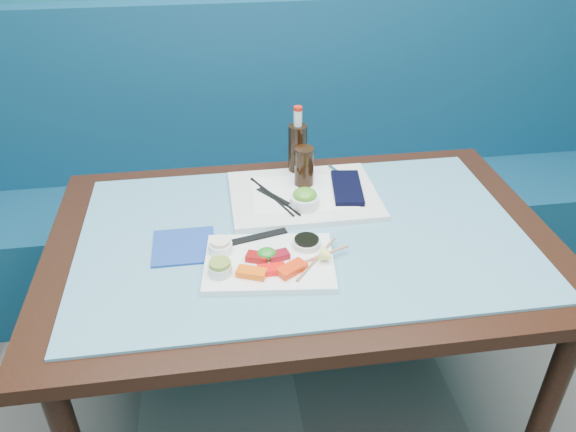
{
  "coord_description": "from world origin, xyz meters",
  "views": [
    {
      "loc": [
        -0.23,
        0.19,
        1.64
      ],
      "look_at": [
        -0.04,
        1.48,
        0.8
      ],
      "focal_mm": 35.0,
      "sensor_mm": 36.0,
      "label": 1
    }
  ],
  "objects": [
    {
      "name": "booth_bench",
      "position": [
        0.0,
        2.29,
        0.37
      ],
      "size": [
        3.0,
        0.56,
        1.17
      ],
      "color": "navy",
      "rests_on": "ground"
    },
    {
      "name": "black_chopstick_b",
      "position": [
        -0.06,
        1.63,
        0.78
      ],
      "size": [
        0.13,
        0.24,
        0.01
      ],
      "primitive_type": "cylinder",
      "rotation": [
        1.57,
        0.0,
        0.47
      ],
      "color": "black",
      "rests_on": "serving_tray"
    },
    {
      "name": "fork",
      "position": [
        0.16,
        1.74,
        0.78
      ],
      "size": [
        0.05,
        0.09,
        0.01
      ],
      "primitive_type": "cylinder",
      "rotation": [
        1.57,
        0.0,
        0.38
      ],
      "color": "white",
      "rests_on": "serving_tray"
    },
    {
      "name": "tray_sleeve",
      "position": [
        -0.06,
        1.63,
        0.78
      ],
      "size": [
        0.1,
        0.12,
        0.0
      ],
      "primitive_type": "cube",
      "rotation": [
        0.0,
        0.0,
        0.62
      ],
      "color": "black",
      "rests_on": "serving_tray"
    },
    {
      "name": "seaweed_salad",
      "position": [
        0.02,
        1.56,
        0.81
      ],
      "size": [
        0.08,
        0.08,
        0.03
      ],
      "primitive_type": "ellipsoid",
      "rotation": [
        0.0,
        0.0,
        -0.13
      ],
      "color": "#459321",
      "rests_on": "seaweed_bowl"
    },
    {
      "name": "sashimi_plate",
      "position": [
        -0.11,
        1.32,
        0.77
      ],
      "size": [
        0.35,
        0.27,
        0.02
      ],
      "primitive_type": "cube",
      "rotation": [
        0.0,
        0.0,
        -0.11
      ],
      "color": "white",
      "rests_on": "glass_top"
    },
    {
      "name": "wooden_chopstick_a",
      "position": [
        0.0,
        1.3,
        0.78
      ],
      "size": [
        0.21,
        0.09,
        0.01
      ],
      "primitive_type": "cylinder",
      "rotation": [
        1.57,
        0.0,
        -1.18
      ],
      "color": "#B17753",
      "rests_on": "sashimi_plate"
    },
    {
      "name": "serving_tray",
      "position": [
        0.03,
        1.64,
        0.77
      ],
      "size": [
        0.44,
        0.33,
        0.02
      ],
      "primitive_type": "cube",
      "rotation": [
        0.0,
        0.0,
        0.0
      ],
      "color": "white",
      "rests_on": "glass_top"
    },
    {
      "name": "cola_glass",
      "position": [
        0.04,
        1.69,
        0.84
      ],
      "size": [
        0.06,
        0.06,
        0.12
      ],
      "primitive_type": "cylinder",
      "rotation": [
        0.0,
        0.0,
        0.02
      ],
      "color": "black",
      "rests_on": "serving_tray"
    },
    {
      "name": "seaweed_garnish",
      "position": [
        -0.11,
        1.33,
        0.79
      ],
      "size": [
        0.06,
        0.06,
        0.03
      ],
      "primitive_type": "ellipsoid",
      "rotation": [
        0.0,
        0.0,
        -0.42
      ],
      "color": "#1E801D",
      "rests_on": "sashimi_plate"
    },
    {
      "name": "salmon_mid",
      "position": [
        -0.11,
        1.27,
        0.78
      ],
      "size": [
        0.07,
        0.04,
        0.02
      ],
      "primitive_type": "cube",
      "rotation": [
        0.0,
        0.0,
        0.03
      ],
      "color": "#FF100A",
      "rests_on": "sashimi_plate"
    },
    {
      "name": "lemon_wedge",
      "position": [
        0.04,
        1.29,
        0.8
      ],
      "size": [
        0.05,
        0.05,
        0.04
      ],
      "primitive_type": "cone",
      "rotation": [
        1.57,
        0.0,
        0.79
      ],
      "color": "#F8F575",
      "rests_on": "sashimi_plate"
    },
    {
      "name": "cola_bottle_body",
      "position": [
        0.04,
        1.79,
        0.84
      ],
      "size": [
        0.07,
        0.07,
        0.17
      ],
      "primitive_type": "cylinder",
      "rotation": [
        0.0,
        0.0,
        -0.18
      ],
      "color": "black",
      "rests_on": "glass_top"
    },
    {
      "name": "navy_pouch",
      "position": [
        0.17,
        1.64,
        0.78
      ],
      "size": [
        0.11,
        0.21,
        0.02
      ],
      "primitive_type": "cube",
      "rotation": [
        0.0,
        0.0,
        -0.14
      ],
      "color": "black",
      "rests_on": "serving_tray"
    },
    {
      "name": "soy_dish",
      "position": [
        -0.0,
        1.37,
        0.78
      ],
      "size": [
        0.08,
        0.08,
        0.02
      ],
      "primitive_type": "cylinder",
      "rotation": [
        0.0,
        0.0,
        -0.05
      ],
      "color": "silver",
      "rests_on": "sashimi_plate"
    },
    {
      "name": "tuna_left",
      "position": [
        -0.14,
        1.32,
        0.78
      ],
      "size": [
        0.06,
        0.05,
        0.02
      ],
      "primitive_type": "cube",
      "rotation": [
        0.0,
        0.0,
        -0.37
      ],
      "color": "maroon",
      "rests_on": "sashimi_plate"
    },
    {
      "name": "cola_bottle_neck",
      "position": [
        0.04,
        1.79,
        0.95
      ],
      "size": [
        0.03,
        0.03,
        0.05
      ],
      "primitive_type": "cylinder",
      "rotation": [
        0.0,
        0.0,
        -0.29
      ],
      "color": "silver",
      "rests_on": "cola_bottle_body"
    },
    {
      "name": "seaweed_bowl",
      "position": [
        0.02,
        1.56,
        0.79
      ],
      "size": [
        0.09,
        0.09,
        0.03
      ],
      "primitive_type": "cylinder",
      "rotation": [
        0.0,
        0.0,
        -0.08
      ],
      "color": "white",
      "rests_on": "serving_tray"
    },
    {
      "name": "salmon_right",
      "position": [
        -0.06,
        1.26,
        0.78
      ],
      "size": [
        0.08,
        0.07,
        0.02
      ],
      "primitive_type": "cube",
      "rotation": [
        0.0,
        0.0,
        0.57
      ],
      "color": "#F53409",
      "rests_on": "sashimi_plate"
    },
    {
      "name": "wasabi_fill",
      "position": [
        -0.23,
        1.28,
        0.81
      ],
      "size": [
        0.06,
        0.06,
        0.01
      ],
      "primitive_type": "cylinder",
      "rotation": [
        0.0,
        0.0,
        -0.24
      ],
      "color": "olive",
      "rests_on": "ramekin_wasabi"
    },
    {
      "name": "ginger_fill",
      "position": [
        -0.23,
        1.37,
        0.81
      ],
      "size": [
        0.06,
        0.06,
        0.01
      ],
      "primitive_type": "cylinder",
      "rotation": [
        0.0,
        0.0,
        0.25
      ],
      "color": "#F1DEC6",
      "rests_on": "ramekin_ginger"
    },
    {
      "name": "cola_bottle_cap",
      "position": [
        0.04,
        1.79,
        0.99
      ],
      "size": [
        0.03,
        0.03,
        0.01
      ],
      "primitive_type": "cylinder",
      "rotation": [
        0.0,
        0.0,
        0.27
      ],
      "color": "red",
      "rests_on": "cola_bottle_neck"
    },
    {
      "name": "wooden_chopstick_b",
      "position": [
        0.01,
        1.3,
        0.78
      ],
      "size": [
        0.13,
        0.17,
        0.01
      ],
      "primitive_type": "cylinder",
      "rotation": [
        1.57,
        0.0,
        -0.67
      ],
      "color": "#9B6C49",
      "rests_on": "sashimi_plate"
    },
    {
      "name": "salmon_left",
      "position": [
        -0.16,
        1.26,
        0.78
      ],
      "size": [
        0.08,
        0.06,
        0.02
      ],
      "primitive_type": "cube",
      "rotation": [
        0.0,
        0.0,
        -0.38
      ],
      "color": "#FF580A",
      "rests_on": "sashimi_plate"
    },
    {
      "name": "ramekin_ginger",
      "position": [
        -0.23,
        1.37,
        0.79
      ],
      "size": [
        0.08,
        0.08,
        0.03
      ],
      "primitive_type": "cylinder",
      "rotation": [
        0.0,
        0.0,
        0.35
      ],
      "color": "white",
      "rests_on": "sashimi_plate"
    },
    {
      "name": "tuna_right",
      "position": [
        -0.08,
        1.32,
        0.78
      ],
      "size": [
        0.06,
        0.04,
        0.02
      ],
      "primitive_type": "cube",
      "rotation": [
        0.0,
        0.0,
        0.23
      ],
      "color": "maroon",
      "rests_on": "sashimi_plate"
    },
    {
      "name": "glass_top",
      "position": [
        0.0,
        1.45,
        0.75
      ],
      "size": [
        1.22,
        0.76,
        0.01
      ],
      "primitive_type": "cube",
      "color": "#5795AE",
      "rests_on": "dining_table"
    },
    {
      "name": "paper_placemat",
      "position": [
        0.03,
        1.64,
        0.78
      ],
      "size": [
        0.32,
        0.23,
        0.0
      ],
      "primitive_type": "cube",
      "rotation": [
        0.0,
        0.0,
        -0.05
      ],
      "color": "white",
      "rests_on": "serving_tray"
    },
    {
      "name": "black_chopstick_a",
      "position": [
        -0.06,
        1.63,
        0.78
      ],
      "size": [
        0.1,
        0.24,
        0.01
      ],
      "primitive_type": "cylinder",
      "rotation": [
        1.57,
        0.0,
        0.39
      ],
      "color": "black",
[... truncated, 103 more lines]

